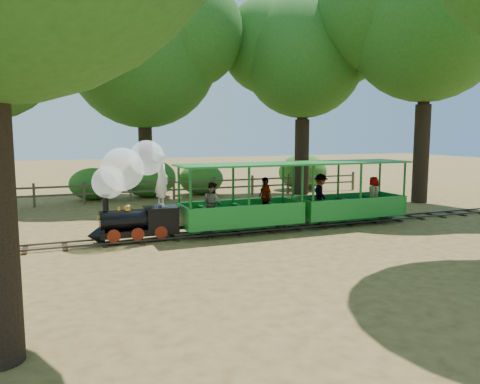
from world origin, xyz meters
name	(u,v)px	position (x,y,z in m)	size (l,w,h in m)	color
ground	(266,230)	(0.00, 0.00, 0.00)	(90.00, 90.00, 0.00)	olive
track	(266,228)	(0.00, 0.00, 0.07)	(22.00, 1.00, 0.10)	#3F3D3A
locomotive	(131,184)	(-4.18, 0.07, 1.66)	(2.56, 1.20, 2.94)	black
carriage_front	(240,206)	(-0.89, -0.01, 0.84)	(3.93, 1.60, 2.04)	#1C842A
carriage_rear	(345,199)	(3.02, 0.05, 0.85)	(3.93, 1.60, 2.04)	#1C842A
oak_nc	(142,44)	(-2.04, 9.60, 7.25)	(8.91, 7.84, 10.45)	#2D2116
oak_ne	(302,51)	(5.47, 7.58, 7.12)	(7.52, 6.61, 9.83)	#2D2116
oak_e	(426,13)	(8.97, 3.09, 8.19)	(8.57, 7.54, 11.27)	#2D2116
fence	(194,186)	(0.00, 8.00, 0.58)	(18.10, 0.10, 1.00)	brown
shrub_west	(93,184)	(-4.52, 9.30, 0.74)	(2.15, 1.65, 1.49)	#2D6B1E
shrub_mid_w	(149,178)	(-1.91, 9.30, 0.92)	(2.65, 2.04, 1.84)	#2D6B1E
shrub_mid_e	(201,179)	(0.74, 9.30, 0.79)	(2.27, 1.74, 1.57)	#2D6B1E
shrub_east	(303,172)	(6.60, 9.30, 0.97)	(2.79, 2.15, 1.93)	#2D6B1E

